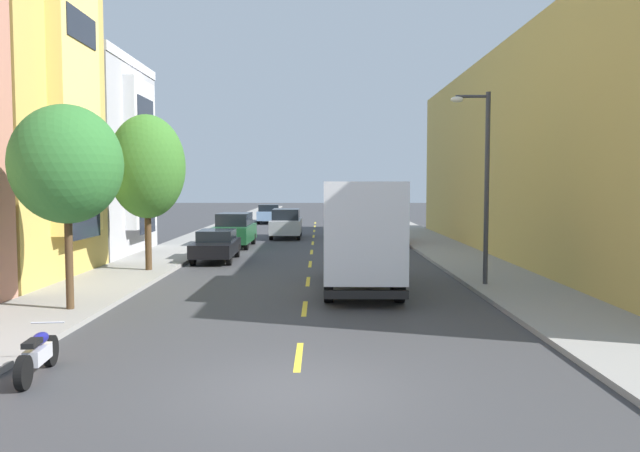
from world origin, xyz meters
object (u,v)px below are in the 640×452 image
delivery_box_truck (358,230)px  parked_sedan_black (214,245)px  parked_suv_forest (232,230)px  street_tree_second (144,167)px  parked_pickup_sky (267,214)px  street_tree_nearest (64,165)px  street_lamp (480,173)px  moving_silver_sedan (284,223)px  parked_pickup_red (381,230)px  parked_motorcycle (35,355)px  parked_suv_champagne (356,210)px

delivery_box_truck → parked_sedan_black: (-6.16, 7.97, -1.26)m
parked_suv_forest → street_tree_second: bearing=-100.8°
parked_pickup_sky → parked_suv_forest: bearing=-90.5°
street_tree_second → street_tree_nearest: bearing=-90.0°
street_lamp → parked_suv_forest: bearing=126.3°
street_tree_second → parked_pickup_sky: size_ratio=1.15×
street_lamp → delivery_box_truck: bearing=-174.7°
street_lamp → moving_silver_sedan: bearing=111.1°
street_tree_nearest → parked_sedan_black: bearing=80.3°
delivery_box_truck → moving_silver_sedan: size_ratio=1.56×
parked_pickup_red → parked_motorcycle: (-8.97, -26.05, -0.42)m
parked_pickup_sky → parked_suv_champagne: bearing=29.8°
street_tree_second → parked_pickup_red: street_tree_second is taller
street_tree_nearest → parked_pickup_red: size_ratio=1.04×
delivery_box_truck → parked_suv_forest: size_ratio=1.55×
parked_sedan_black → parked_pickup_red: 12.09m
street_tree_second → street_lamp: (12.34, -3.55, -0.31)m
parked_suv_forest → parked_suv_champagne: size_ratio=1.00×
street_tree_nearest → parked_suv_forest: 18.78m
street_tree_nearest → street_tree_second: bearing=90.0°
street_lamp → parked_pickup_sky: street_lamp is taller
parked_pickup_sky → parked_suv_champagne: size_ratio=1.11×
parked_suv_champagne → parked_pickup_sky: bearing=-150.2°
parked_suv_forest → moving_silver_sedan: same height
parked_suv_champagne → street_lamp: bearing=-87.6°
parked_pickup_red → moving_silver_sedan: bearing=146.3°
parked_pickup_sky → parked_sedan_black: 28.44m
delivery_box_truck → parked_suv_champagne: size_ratio=1.56×
parked_suv_forest → street_tree_nearest: bearing=-96.2°
delivery_box_truck → parked_pickup_red: size_ratio=1.41×
parked_suv_forest → parked_suv_champagne: 28.11m
delivery_box_truck → parked_pickup_sky: bearing=99.4°
parked_pickup_sky → parked_motorcycle: size_ratio=2.61×
delivery_box_truck → parked_motorcycle: delivery_box_truck is taller
street_tree_nearest → parked_pickup_sky: (2.19, 40.34, -3.25)m
street_tree_nearest → street_lamp: size_ratio=0.85×
street_tree_second → parked_motorcycle: (1.65, -13.51, -3.82)m
street_tree_second → parked_pickup_sky: 32.72m
parked_pickup_red → parked_suv_champagne: bearing=90.0°
street_lamp → parked_sedan_black: (-10.31, 7.58, -3.18)m
parked_suv_forest → parked_motorcycle: bearing=-90.8°
street_tree_nearest → parked_suv_forest: bearing=83.8°
parked_suv_forest → parked_suv_champagne: bearing=72.2°
street_lamp → parked_suv_champagne: (-1.72, 40.84, -2.94)m
parked_suv_champagne → parked_sedan_black: size_ratio=1.06×
street_tree_nearest → parked_pickup_red: 23.24m
parked_suv_champagne → parked_motorcycle: size_ratio=2.34×
street_tree_nearest → parked_suv_forest: street_tree_nearest is taller
parked_motorcycle → parked_sedan_black: bearing=88.7°
street_lamp → moving_silver_sedan: street_lamp is taller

